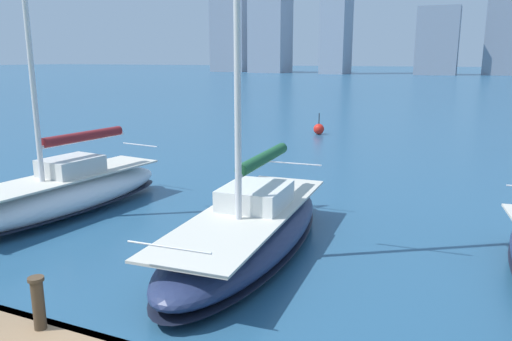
{
  "coord_description": "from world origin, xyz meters",
  "views": [
    {
      "loc": [
        -5.22,
        4.25,
        4.97
      ],
      "look_at": [
        -0.24,
        -6.89,
        2.2
      ],
      "focal_mm": 35.0,
      "sensor_mm": 36.0,
      "label": 1
    }
  ],
  "objects_px": {
    "sailboat_forest": "(249,228)",
    "mooring_post": "(38,302)",
    "sailboat_maroon": "(61,192)",
    "channel_buoy": "(319,129)"
  },
  "relations": [
    {
      "from": "mooring_post",
      "to": "channel_buoy",
      "type": "bearing_deg",
      "value": -82.87
    },
    {
      "from": "channel_buoy",
      "to": "mooring_post",
      "type": "bearing_deg",
      "value": 97.13
    },
    {
      "from": "sailboat_forest",
      "to": "mooring_post",
      "type": "xyz_separation_m",
      "value": [
        1.11,
        5.78,
        0.43
      ]
    },
    {
      "from": "sailboat_forest",
      "to": "mooring_post",
      "type": "bearing_deg",
      "value": 79.11
    },
    {
      "from": "sailboat_forest",
      "to": "mooring_post",
      "type": "distance_m",
      "value": 5.9
    },
    {
      "from": "sailboat_maroon",
      "to": "channel_buoy",
      "type": "distance_m",
      "value": 20.18
    },
    {
      "from": "sailboat_maroon",
      "to": "channel_buoy",
      "type": "relative_size",
      "value": 8.75
    },
    {
      "from": "sailboat_maroon",
      "to": "channel_buoy",
      "type": "bearing_deg",
      "value": -97.1
    },
    {
      "from": "sailboat_maroon",
      "to": "channel_buoy",
      "type": "height_order",
      "value": "sailboat_maroon"
    },
    {
      "from": "sailboat_forest",
      "to": "sailboat_maroon",
      "type": "xyz_separation_m",
      "value": [
        6.89,
        -0.48,
        0.09
      ]
    }
  ]
}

